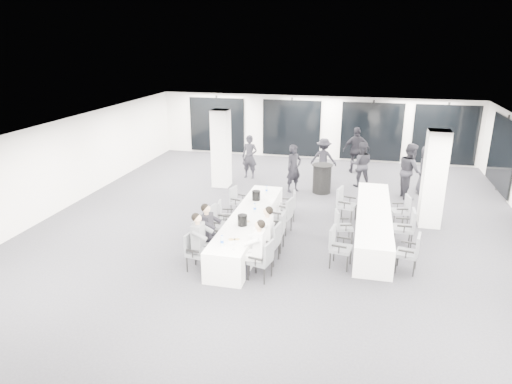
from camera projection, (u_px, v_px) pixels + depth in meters
room at (317, 171)px, 13.73m from camera, size 14.04×16.04×2.84m
column_left at (221, 149)px, 16.46m from camera, size 0.60×0.60×2.80m
column_right at (434, 179)px, 12.90m from camera, size 0.60×0.60×2.80m
banquet_table_main at (249, 227)px, 12.21m from camera, size 0.90×5.00×0.75m
banquet_table_side at (373, 223)px, 12.49m from camera, size 0.90×5.00×0.75m
cocktail_table at (322, 178)px, 15.99m from camera, size 0.73×0.73×1.01m
chair_main_left_near at (195, 249)px, 10.62m from camera, size 0.53×0.57×0.91m
chair_main_left_second at (203, 236)px, 11.18m from camera, size 0.59×0.63×1.01m
chair_main_left_mid at (217, 221)px, 12.13m from camera, size 0.58×0.61×0.98m
chair_main_left_fourth at (224, 214)px, 12.76m from camera, size 0.52×0.55×0.89m
chair_main_left_far at (237, 199)px, 13.97m from camera, size 0.53×0.56×0.88m
chair_main_right_near at (263, 258)px, 10.17m from camera, size 0.56×0.59×0.94m
chair_main_right_second at (271, 241)px, 10.95m from camera, size 0.56×0.61×1.00m
chair_main_right_mid at (277, 229)px, 11.60m from camera, size 0.52×0.59×1.03m
chair_main_right_fourth at (285, 213)px, 12.64m from camera, size 0.60×0.63×1.01m
chair_main_right_far at (290, 204)px, 13.60m from camera, size 0.52×0.55×0.88m
chair_side_left_near at (338, 245)px, 10.78m from camera, size 0.56×0.60×0.97m
chair_side_left_mid at (341, 224)px, 12.09m from camera, size 0.53×0.56×0.88m
chair_side_left_far at (344, 202)px, 13.49m from camera, size 0.63×0.65×1.02m
chair_side_right_near at (411, 251)px, 10.50m from camera, size 0.56×0.60×0.95m
chair_side_right_mid at (407, 225)px, 11.83m from camera, size 0.52×0.58×1.01m
chair_side_right_far at (403, 209)px, 13.14m from camera, size 0.55×0.58×0.92m
seated_guest_a at (201, 239)px, 10.48m from camera, size 0.50×0.38×1.44m
seated_guest_b at (209, 228)px, 11.05m from camera, size 0.50×0.38×1.44m
seated_guest_c at (257, 246)px, 10.13m from camera, size 0.50×0.38×1.44m
seated_guest_d at (265, 231)px, 10.92m from camera, size 0.50×0.38×1.44m
standing_guest_a at (294, 165)px, 15.97m from camera, size 0.89×0.89×1.92m
standing_guest_b at (361, 161)px, 16.54m from camera, size 0.95×0.62×1.88m
standing_guest_c at (324, 156)px, 17.58m from camera, size 1.19×0.69×1.77m
standing_guest_d at (357, 147)px, 18.22m from camera, size 1.36×0.96×2.10m
standing_guest_e at (426, 167)px, 15.76m from camera, size 0.69×1.00×1.94m
standing_guest_g at (250, 154)px, 17.57m from camera, size 0.74×0.62×1.89m
standing_guest_h at (410, 167)px, 15.36m from camera, size 0.83×1.14×2.13m
ice_bucket_near at (242, 220)px, 11.35m from camera, size 0.24×0.24×0.28m
ice_bucket_far at (256, 196)px, 13.12m from camera, size 0.24×0.24×0.28m
water_bottle_a at (222, 241)px, 10.25m from camera, size 0.07×0.07×0.23m
water_bottle_b at (255, 208)px, 12.26m from camera, size 0.07×0.07×0.23m
water_bottle_c at (267, 189)px, 13.75m from camera, size 0.07×0.07×0.21m
plate_a at (231, 240)px, 10.56m from camera, size 0.22×0.22×0.03m
plate_b at (237, 239)px, 10.57m from camera, size 0.18×0.18×0.03m
plate_c at (248, 221)px, 11.60m from camera, size 0.19×0.19×0.03m
wine_glass at (233, 244)px, 10.04m from camera, size 0.07×0.07×0.18m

